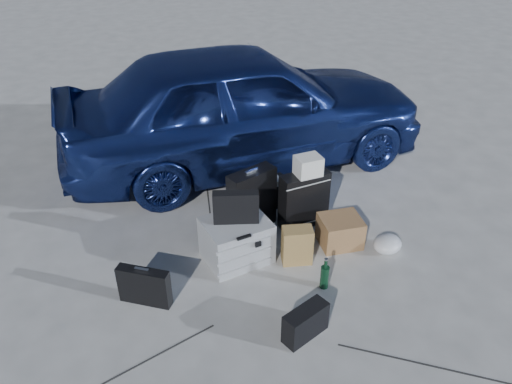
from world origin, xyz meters
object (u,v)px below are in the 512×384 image
at_px(pelican_case, 236,240).
at_px(briefcase, 144,286).
at_px(cardboard_box, 340,231).
at_px(green_bottle, 325,274).
at_px(suitcase_left, 252,200).
at_px(duffel_bag, 260,194).
at_px(car, 244,105).
at_px(suitcase_right, 304,200).

relative_size(pelican_case, briefcase, 1.29).
xyz_separation_m(cardboard_box, green_bottle, (-0.42, -0.54, 0.01)).
xyz_separation_m(pelican_case, cardboard_box, (1.06, -0.10, -0.07)).
bearing_deg(suitcase_left, pelican_case, -143.17).
bearing_deg(duffel_bag, pelican_case, -126.21).
bearing_deg(duffel_bag, briefcase, -145.46).
distance_m(car, briefcase, 2.82).
distance_m(pelican_case, suitcase_left, 0.57).
distance_m(pelican_case, briefcase, 0.99).
height_order(briefcase, cardboard_box, briefcase).
height_order(duffel_bag, green_bottle, green_bottle).
height_order(pelican_case, green_bottle, pelican_case).
height_order(suitcase_left, suitcase_right, suitcase_left).
height_order(pelican_case, suitcase_left, suitcase_left).
xyz_separation_m(briefcase, suitcase_left, (1.24, 0.79, 0.16)).
bearing_deg(cardboard_box, suitcase_right, 117.49).
bearing_deg(suitcase_right, green_bottle, -108.53).
relative_size(briefcase, cardboard_box, 1.15).
bearing_deg(car, pelican_case, 159.25).
bearing_deg(pelican_case, cardboard_box, -15.08).
bearing_deg(green_bottle, cardboard_box, 52.21).
relative_size(duffel_bag, green_bottle, 1.95).
xyz_separation_m(suitcase_right, duffel_bag, (-0.32, 0.48, -0.16)).
distance_m(duffel_bag, cardboard_box, 1.06).
distance_m(briefcase, cardboard_box, 2.01).
bearing_deg(pelican_case, suitcase_left, 46.86).
bearing_deg(green_bottle, suitcase_left, 106.83).
bearing_deg(briefcase, suitcase_left, 65.37).
distance_m(briefcase, duffel_bag, 1.84).
bearing_deg(briefcase, duffel_bag, 70.77).
bearing_deg(suitcase_left, cardboard_box, -56.41).
relative_size(suitcase_left, green_bottle, 2.13).
bearing_deg(duffel_bag, green_bottle, -88.57).
distance_m(suitcase_left, duffel_bag, 0.44).
relative_size(car, green_bottle, 14.34).
bearing_deg(pelican_case, car, 60.99).
bearing_deg(suitcase_right, cardboard_box, -69.50).
bearing_deg(suitcase_right, pelican_case, -165.56).
height_order(briefcase, suitcase_right, suitcase_right).
xyz_separation_m(car, green_bottle, (-0.03, -2.56, -0.62)).
bearing_deg(briefcase, pelican_case, 52.09).
height_order(car, suitcase_right, car).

